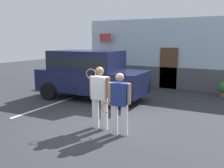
{
  "coord_description": "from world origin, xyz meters",
  "views": [
    {
      "loc": [
        3.5,
        -5.99,
        2.48
      ],
      "look_at": [
        -0.25,
        1.2,
        1.05
      ],
      "focal_mm": 39.93,
      "sensor_mm": 36.0,
      "label": 1
    }
  ],
  "objects_px": {
    "tennis_player_woman": "(119,103)",
    "tennis_player_man": "(100,97)",
    "parked_suv": "(90,72)",
    "flag_pole": "(102,48)"
  },
  "relations": [
    {
      "from": "tennis_player_woman",
      "to": "flag_pole",
      "type": "distance_m",
      "value": 8.12
    },
    {
      "from": "tennis_player_man",
      "to": "flag_pole",
      "type": "distance_m",
      "value": 7.63
    },
    {
      "from": "tennis_player_woman",
      "to": "tennis_player_man",
      "type": "bearing_deg",
      "value": -21.06
    },
    {
      "from": "tennis_player_woman",
      "to": "flag_pole",
      "type": "relative_size",
      "value": 0.57
    },
    {
      "from": "parked_suv",
      "to": "tennis_player_woman",
      "type": "relative_size",
      "value": 2.81
    },
    {
      "from": "flag_pole",
      "to": "tennis_player_man",
      "type": "bearing_deg",
      "value": -60.7
    },
    {
      "from": "tennis_player_man",
      "to": "tennis_player_woman",
      "type": "bearing_deg",
      "value": 168.41
    },
    {
      "from": "parked_suv",
      "to": "tennis_player_man",
      "type": "distance_m",
      "value": 3.72
    },
    {
      "from": "tennis_player_man",
      "to": "tennis_player_woman",
      "type": "relative_size",
      "value": 1.07
    },
    {
      "from": "parked_suv",
      "to": "flag_pole",
      "type": "distance_m",
      "value": 3.99
    }
  ]
}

